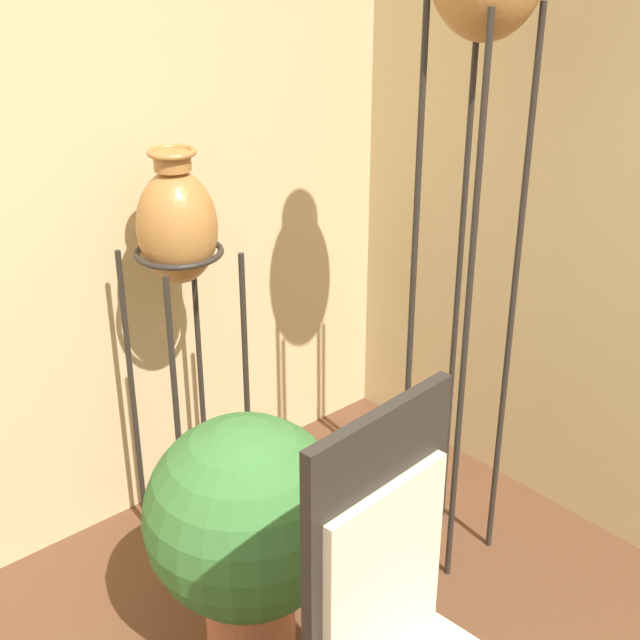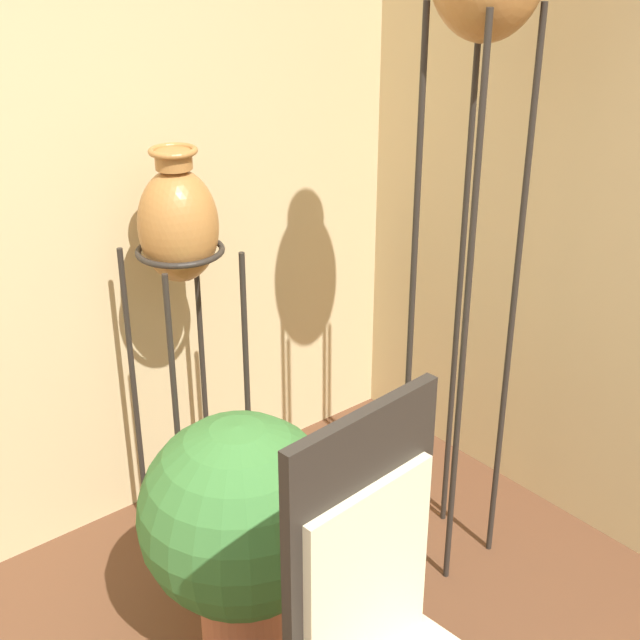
# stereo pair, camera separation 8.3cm
# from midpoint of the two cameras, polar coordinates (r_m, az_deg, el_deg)

# --- Properties ---
(vase_stand_medium) EXTENTS (0.31, 0.31, 1.44)m
(vase_stand_medium) POSITION_cam_midpoint_polar(r_m,az_deg,el_deg) (2.91, -8.20, 5.37)
(vase_stand_medium) COLOR #28231E
(vase_stand_medium) RESTS_ON ground_plane
(potted_plant) EXTENTS (0.61, 0.61, 0.81)m
(potted_plant) POSITION_cam_midpoint_polar(r_m,az_deg,el_deg) (2.70, -4.16, -12.87)
(potted_plant) COLOR #B26647
(potted_plant) RESTS_ON ground_plane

